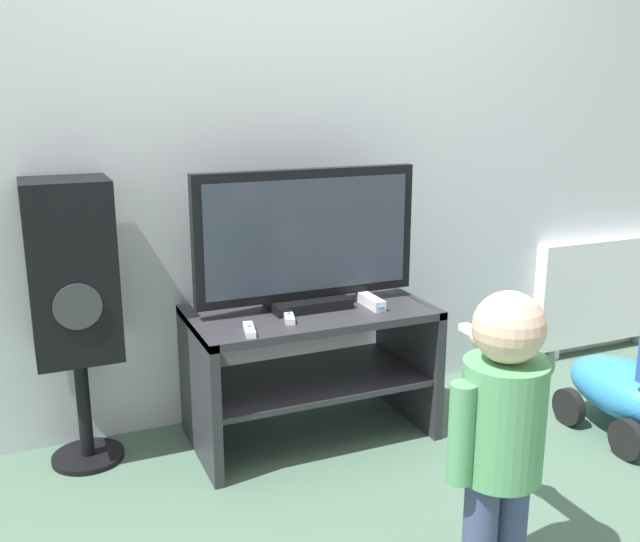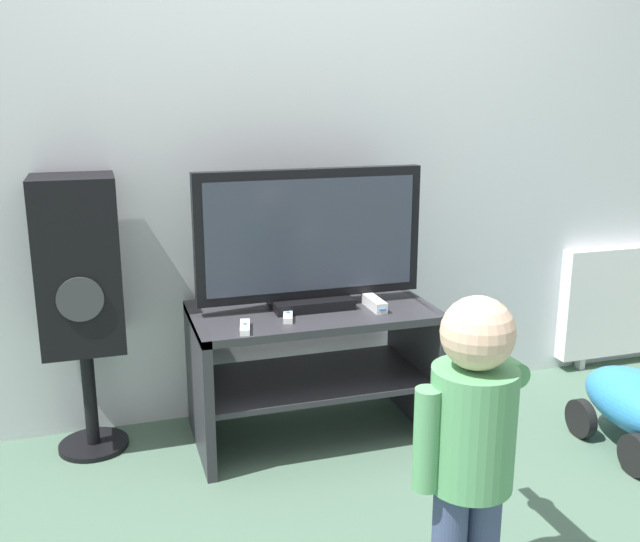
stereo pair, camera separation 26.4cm
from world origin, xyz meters
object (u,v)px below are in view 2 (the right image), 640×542
at_px(game_console, 374,303).
at_px(speaker_tower, 79,272).
at_px(remote_primary, 245,327).
at_px(child, 471,428).
at_px(television, 310,241).
at_px(remote_secondary, 288,316).
at_px(radiator, 635,299).

xyz_separation_m(game_console, speaker_tower, (-1.08, 0.22, 0.16)).
xyz_separation_m(remote_primary, child, (0.41, -0.88, -0.03)).
relative_size(television, remote_secondary, 6.63).
bearing_deg(radiator, game_console, -167.74).
distance_m(remote_primary, child, 0.97).
bearing_deg(speaker_tower, television, -8.44).
relative_size(remote_secondary, radiator, 0.16).
xyz_separation_m(child, speaker_tower, (-0.96, 1.20, 0.20)).
bearing_deg(speaker_tower, game_console, -11.57).
height_order(remote_primary, remote_secondary, same).
bearing_deg(remote_primary, game_console, 11.14).
distance_m(remote_primary, remote_secondary, 0.20).
bearing_deg(television, remote_primary, -146.52).
bearing_deg(radiator, television, -172.27).
distance_m(television, radiator, 1.86).
distance_m(television, speaker_tower, 0.87).
bearing_deg(remote_secondary, child, -76.33).
height_order(remote_secondary, child, child).
xyz_separation_m(game_console, remote_primary, (-0.53, -0.11, -0.01)).
bearing_deg(remote_secondary, television, 44.31).
xyz_separation_m(remote_secondary, radiator, (1.91, 0.36, -0.21)).
distance_m(remote_primary, speaker_tower, 0.66).
height_order(game_console, speaker_tower, speaker_tower).
height_order(remote_secondary, speaker_tower, speaker_tower).
distance_m(television, remote_secondary, 0.31).
relative_size(television, radiator, 1.05).
bearing_deg(game_console, radiator, 12.26).
distance_m(remote_secondary, radiator, 1.96).
xyz_separation_m(game_console, child, (-0.12, -0.98, -0.04)).
height_order(speaker_tower, radiator, speaker_tower).
bearing_deg(remote_secondary, radiator, 10.77).
height_order(child, radiator, child).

